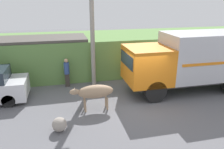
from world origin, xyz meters
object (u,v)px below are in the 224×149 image
object	(u,v)px
pedestrian_on_hill	(67,71)
utility_pole	(92,26)
roadside_rock	(59,124)
cargo_truck	(194,59)
brown_cow	(95,92)

from	to	relation	value
pedestrian_on_hill	utility_pole	bearing A→B (deg)	-177.43
utility_pole	roadside_rock	distance (m)	6.12
roadside_rock	pedestrian_on_hill	bearing A→B (deg)	83.82
cargo_truck	brown_cow	size ratio (longest dim) A/B	3.65
utility_pole	cargo_truck	bearing A→B (deg)	-21.80
pedestrian_on_hill	roadside_rock	world-z (taller)	pedestrian_on_hill
roadside_rock	brown_cow	bearing A→B (deg)	41.67
brown_cow	roadside_rock	size ratio (longest dim) A/B	3.50
cargo_truck	roadside_rock	xyz separation A→B (m)	(-7.48, -2.58, -1.56)
roadside_rock	utility_pole	bearing A→B (deg)	65.90
utility_pole	roadside_rock	bearing A→B (deg)	-114.10
cargo_truck	brown_cow	bearing A→B (deg)	-166.52
roadside_rock	cargo_truck	bearing A→B (deg)	19.02
cargo_truck	utility_pole	distance (m)	6.03
pedestrian_on_hill	utility_pole	xyz separation A→B (m)	(1.60, -0.03, 2.58)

